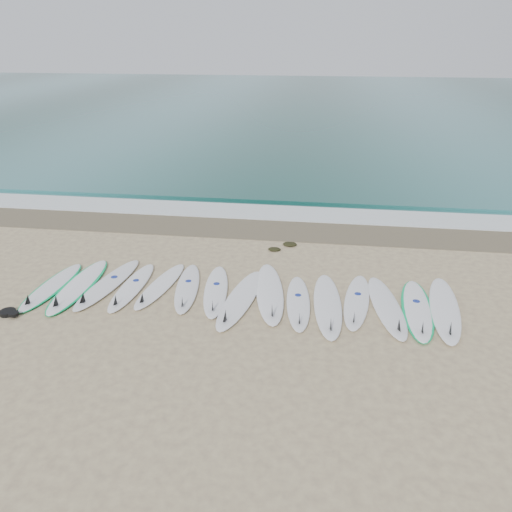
# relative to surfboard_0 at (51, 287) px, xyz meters

# --- Properties ---
(ground) EXTENTS (120.00, 120.00, 0.00)m
(ground) POSITION_rel_surfboard_0_xyz_m (4.27, 0.24, -0.05)
(ground) COLOR tan
(ocean) EXTENTS (120.00, 55.00, 0.03)m
(ocean) POSITION_rel_surfboard_0_xyz_m (4.27, 32.74, -0.03)
(ocean) COLOR #235F5C
(ocean) RESTS_ON ground
(wet_sand_band) EXTENTS (120.00, 1.80, 0.01)m
(wet_sand_band) POSITION_rel_surfboard_0_xyz_m (4.27, 4.34, -0.04)
(wet_sand_band) COLOR brown
(wet_sand_band) RESTS_ON ground
(foam_band) EXTENTS (120.00, 1.40, 0.04)m
(foam_band) POSITION_rel_surfboard_0_xyz_m (4.27, 5.74, -0.03)
(foam_band) COLOR silver
(foam_band) RESTS_ON ground
(wave_crest) EXTENTS (120.00, 1.00, 0.10)m
(wave_crest) POSITION_rel_surfboard_0_xyz_m (4.27, 7.24, 0.00)
(wave_crest) COLOR #235F5C
(wave_crest) RESTS_ON ground
(surfboard_0) EXTENTS (0.70, 2.43, 0.31)m
(surfboard_0) POSITION_rel_surfboard_0_xyz_m (0.00, 0.00, 0.00)
(surfboard_0) COLOR white
(surfboard_0) RESTS_ON ground
(surfboard_1) EXTENTS (0.66, 2.73, 0.35)m
(surfboard_1) POSITION_rel_surfboard_0_xyz_m (0.58, 0.11, 0.01)
(surfboard_1) COLOR white
(surfboard_1) RESTS_ON ground
(surfboard_2) EXTENTS (0.92, 2.69, 0.34)m
(surfboard_2) POSITION_rel_surfboard_0_xyz_m (1.20, 0.25, 0.01)
(surfboard_2) COLOR white
(surfboard_2) RESTS_ON ground
(surfboard_3) EXTENTS (0.55, 2.40, 0.31)m
(surfboard_3) POSITION_rel_surfboard_0_xyz_m (1.79, 0.20, 0.01)
(surfboard_3) COLOR white
(surfboard_3) RESTS_ON ground
(surfboard_4) EXTENTS (0.82, 2.37, 0.30)m
(surfboard_4) POSITION_rel_surfboard_0_xyz_m (2.40, 0.34, 0.01)
(surfboard_4) COLOR white
(surfboard_4) RESTS_ON ground
(surfboard_5) EXTENTS (0.84, 2.43, 0.30)m
(surfboard_5) POSITION_rel_surfboard_0_xyz_m (3.04, 0.33, 0.01)
(surfboard_5) COLOR white
(surfboard_5) RESTS_ON ground
(surfboard_6) EXTENTS (0.84, 2.50, 0.31)m
(surfboard_6) POSITION_rel_surfboard_0_xyz_m (3.70, 0.28, 0.01)
(surfboard_6) COLOR white
(surfboard_6) RESTS_ON ground
(surfboard_7) EXTENTS (0.94, 2.79, 0.35)m
(surfboard_7) POSITION_rel_surfboard_0_xyz_m (4.28, -0.03, 0.02)
(surfboard_7) COLOR white
(surfboard_7) RESTS_ON ground
(surfboard_8) EXTENTS (1.03, 2.90, 0.36)m
(surfboard_8) POSITION_rel_surfboard_0_xyz_m (4.89, 0.34, 0.02)
(surfboard_8) COLOR white
(surfboard_8) RESTS_ON ground
(surfboard_9) EXTENTS (0.68, 2.41, 0.30)m
(surfboard_9) POSITION_rel_surfboard_0_xyz_m (5.53, 0.00, 0.01)
(surfboard_9) COLOR white
(surfboard_9) RESTS_ON ground
(surfboard_10) EXTENTS (0.74, 2.80, 0.35)m
(surfboard_10) POSITION_rel_surfboard_0_xyz_m (6.14, -0.03, 0.02)
(surfboard_10) COLOR white
(surfboard_10) RESTS_ON ground
(surfboard_11) EXTENTS (0.80, 2.51, 0.32)m
(surfboard_11) POSITION_rel_surfboard_0_xyz_m (6.74, 0.22, 0.01)
(surfboard_11) COLOR white
(surfboard_11) RESTS_ON ground
(surfboard_12) EXTENTS (0.89, 2.70, 0.34)m
(surfboard_12) POSITION_rel_surfboard_0_xyz_m (7.36, 0.07, 0.01)
(surfboard_12) COLOR white
(surfboard_12) RESTS_ON ground
(surfboard_13) EXTENTS (0.78, 2.63, 0.33)m
(surfboard_13) POSITION_rel_surfboard_0_xyz_m (7.96, 0.08, 0.00)
(surfboard_13) COLOR white
(surfboard_13) RESTS_ON ground
(surfboard_14) EXTENTS (0.90, 2.88, 0.36)m
(surfboard_14) POSITION_rel_surfboard_0_xyz_m (8.52, 0.13, 0.02)
(surfboard_14) COLOR white
(surfboard_14) RESTS_ON ground
(seaweed_near) EXTENTS (0.34, 0.26, 0.07)m
(seaweed_near) POSITION_rel_surfboard_0_xyz_m (4.73, 2.81, -0.01)
(seaweed_near) COLOR black
(seaweed_near) RESTS_ON ground
(seaweed_far) EXTENTS (0.38, 0.30, 0.07)m
(seaweed_far) POSITION_rel_surfboard_0_xyz_m (5.11, 3.20, -0.01)
(seaweed_far) COLOR black
(seaweed_far) RESTS_ON ground
(leash_coil) EXTENTS (0.46, 0.36, 0.11)m
(leash_coil) POSITION_rel_surfboard_0_xyz_m (-0.27, -1.19, 0.00)
(leash_coil) COLOR black
(leash_coil) RESTS_ON ground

